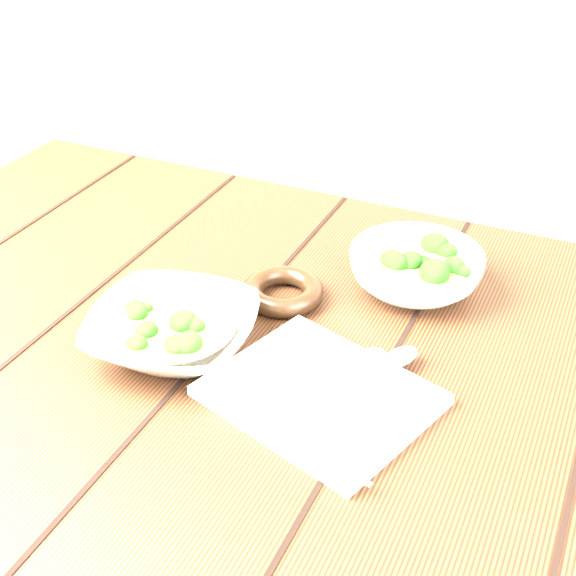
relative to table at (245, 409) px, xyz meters
The scene contains 7 objects.
table is the anchor object (origin of this frame).
soup_bowl_front 0.17m from the table, 136.50° to the right, with size 0.22×0.22×0.06m.
soup_bowl_back 0.29m from the table, 49.26° to the left, with size 0.22×0.22×0.06m.
trivet 0.16m from the table, 81.27° to the left, with size 0.10×0.10×0.03m, color black.
napkin 0.20m from the table, 28.23° to the right, with size 0.22×0.18×0.01m, color #ECE5C4.
spoon_left 0.20m from the table, 12.88° to the right, with size 0.10×0.17×0.01m.
spoon_right 0.22m from the table, ahead, with size 0.09×0.18×0.01m.
Camera 1 is at (0.38, -0.69, 1.32)m, focal length 50.00 mm.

